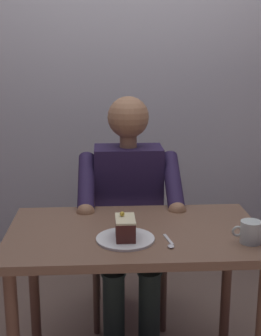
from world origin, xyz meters
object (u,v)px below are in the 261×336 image
(seated_person, at_px, (129,211))
(dining_table, at_px, (135,251))
(chair, at_px, (127,227))
(cake_slice, at_px, (125,228))
(dessert_spoon, at_px, (170,243))
(coffee_cup, at_px, (250,232))

(seated_person, bearing_deg, dining_table, 90.00)
(chair, relative_size, seated_person, 0.72)
(cake_slice, distance_m, dessert_spoon, 0.19)
(coffee_cup, bearing_deg, dessert_spoon, -0.47)
(dining_table, relative_size, dessert_spoon, 7.62)
(seated_person, height_order, cake_slice, seated_person)
(dining_table, relative_size, seated_person, 0.86)
(cake_slice, height_order, coffee_cup, cake_slice)
(dining_table, distance_m, seated_person, 0.47)
(chair, distance_m, cake_slice, 0.80)
(coffee_cup, bearing_deg, chair, -60.65)
(seated_person, bearing_deg, coffee_cup, 125.60)
(dessert_spoon, bearing_deg, cake_slice, -16.82)
(cake_slice, bearing_deg, dining_table, -114.54)
(cake_slice, bearing_deg, seated_person, -94.71)
(chair, bearing_deg, coffee_cup, 119.35)
(dining_table, bearing_deg, seated_person, -90.00)
(chair, bearing_deg, cake_slice, 86.37)
(chair, relative_size, coffee_cup, 7.59)
(coffee_cup, bearing_deg, seated_person, -54.40)
(chair, height_order, seated_person, seated_person)
(dining_table, height_order, coffee_cup, coffee_cup)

